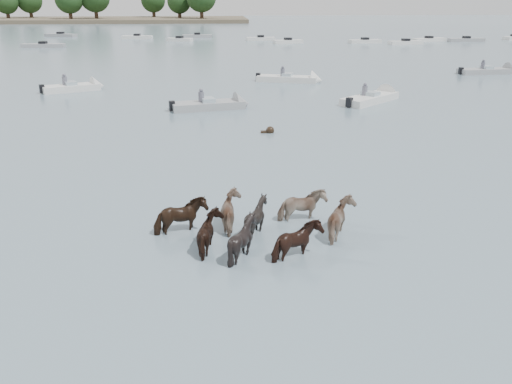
{
  "coord_description": "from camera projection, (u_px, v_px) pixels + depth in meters",
  "views": [
    {
      "loc": [
        0.62,
        -14.35,
        6.78
      ],
      "look_at": [
        1.79,
        1.15,
        1.1
      ],
      "focal_mm": 37.61,
      "sensor_mm": 36.0,
      "label": 1
    }
  ],
  "objects": [
    {
      "name": "motorboat_d",
      "position": [
        376.0,
        97.0,
        37.02
      ],
      "size": [
        5.17,
        5.03,
        1.92
      ],
      "rotation": [
        0.0,
        0.0,
        0.76
      ],
      "color": "silver",
      "rests_on": "ground"
    },
    {
      "name": "pony_herd",
      "position": [
        258.0,
        225.0,
        15.85
      ],
      "size": [
        6.36,
        3.83,
        1.36
      ],
      "color": "black",
      "rests_on": "ground"
    },
    {
      "name": "ground",
      "position": [
        198.0,
        242.0,
        15.72
      ],
      "size": [
        400.0,
        400.0,
        0.0
      ],
      "primitive_type": "plane",
      "color": "#4D616F",
      "rests_on": "ground"
    },
    {
      "name": "distant_flotilla",
      "position": [
        216.0,
        40.0,
        86.39
      ],
      "size": [
        104.03,
        25.31,
        0.93
      ],
      "color": "silver",
      "rests_on": "ground"
    },
    {
      "name": "motorboat_c",
      "position": [
        296.0,
        79.0,
        45.12
      ],
      "size": [
        5.72,
        3.19,
        1.92
      ],
      "rotation": [
        0.0,
        0.0,
        -0.31
      ],
      "color": "silver",
      "rests_on": "ground"
    },
    {
      "name": "motorboat_a",
      "position": [
        80.0,
        87.0,
        41.13
      ],
      "size": [
        4.85,
        3.48,
        1.92
      ],
      "rotation": [
        0.0,
        0.0,
        0.46
      ],
      "color": "silver",
      "rests_on": "ground"
    },
    {
      "name": "motorboat_e",
      "position": [
        494.0,
        71.0,
        50.12
      ],
      "size": [
        5.94,
        2.28,
        1.92
      ],
      "rotation": [
        0.0,
        0.0,
        0.12
      ],
      "color": "gray",
      "rests_on": "ground"
    },
    {
      "name": "swimming_pony",
      "position": [
        269.0,
        131.0,
        28.33
      ],
      "size": [
        0.72,
        0.44,
        0.44
      ],
      "color": "black",
      "rests_on": "ground"
    },
    {
      "name": "motorboat_b",
      "position": [
        219.0,
        105.0,
        34.46
      ],
      "size": [
        5.3,
        2.76,
        1.92
      ],
      "rotation": [
        0.0,
        0.0,
        0.24
      ],
      "color": "gray",
      "rests_on": "ground"
    }
  ]
}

